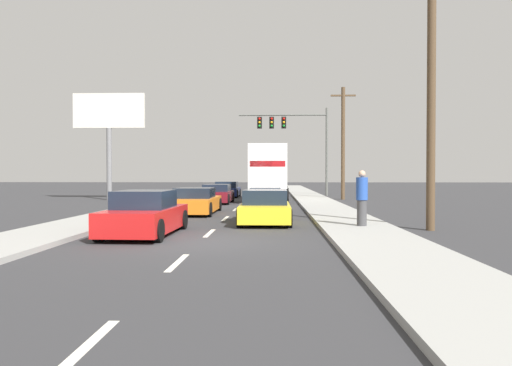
# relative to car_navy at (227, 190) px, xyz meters

# --- Properties ---
(ground_plane) EXTENTS (140.00, 140.00, 0.00)m
(ground_plane) POSITION_rel_car_navy_xyz_m (1.72, -0.36, -0.57)
(ground_plane) COLOR #333335
(sidewalk_right) EXTENTS (2.47, 80.00, 0.14)m
(sidewalk_right) POSITION_rel_car_navy_xyz_m (6.51, -5.36, -0.50)
(sidewalk_right) COLOR #9E9E99
(sidewalk_right) RESTS_ON ground_plane
(sidewalk_left) EXTENTS (2.47, 80.00, 0.14)m
(sidewalk_left) POSITION_rel_car_navy_xyz_m (-3.06, -5.36, -0.50)
(sidewalk_left) COLOR #9E9E99
(sidewalk_left) RESTS_ON ground_plane
(lane_markings) EXTENTS (0.14, 62.00, 0.01)m
(lane_markings) POSITION_rel_car_navy_xyz_m (1.72, -3.44, -0.57)
(lane_markings) COLOR silver
(lane_markings) RESTS_ON ground_plane
(car_navy) EXTENTS (1.99, 4.03, 1.25)m
(car_navy) POSITION_rel_car_navy_xyz_m (0.00, 0.00, 0.00)
(car_navy) COLOR #141E4C
(car_navy) RESTS_ON ground_plane
(car_maroon) EXTENTS (1.93, 4.35, 1.20)m
(car_maroon) POSITION_rel_car_navy_xyz_m (0.11, -7.91, -0.01)
(car_maroon) COLOR maroon
(car_maroon) RESTS_ON ground_plane
(car_orange) EXTENTS (2.02, 4.67, 1.21)m
(car_orange) POSITION_rel_car_navy_xyz_m (0.07, -16.07, -0.02)
(car_orange) COLOR orange
(car_orange) RESTS_ON ground_plane
(car_red) EXTENTS (1.94, 4.27, 1.35)m
(car_red) POSITION_rel_car_navy_xyz_m (-0.18, -23.93, 0.04)
(car_red) COLOR red
(car_red) RESTS_ON ground_plane
(box_truck) EXTENTS (2.71, 8.39, 3.72)m
(box_truck) POSITION_rel_car_navy_xyz_m (3.43, -5.33, 1.52)
(box_truck) COLOR white
(box_truck) RESTS_ON ground_plane
(car_black) EXTENTS (1.86, 4.49, 1.15)m
(car_black) POSITION_rel_car_navy_xyz_m (3.30, -13.79, -0.05)
(car_black) COLOR black
(car_black) RESTS_ON ground_plane
(car_yellow) EXTENTS (1.92, 4.04, 1.26)m
(car_yellow) POSITION_rel_car_navy_xyz_m (3.41, -20.37, -0.01)
(car_yellow) COLOR yellow
(car_yellow) RESTS_ON ground_plane
(traffic_signal_mast) EXTENTS (7.58, 0.69, 7.46)m
(traffic_signal_mast) POSITION_rel_car_navy_xyz_m (4.88, 2.60, 5.08)
(traffic_signal_mast) COLOR #595B56
(traffic_signal_mast) RESTS_ON ground_plane
(utility_pole_near) EXTENTS (1.80, 0.28, 9.26)m
(utility_pole_near) POSITION_rel_car_navy_xyz_m (8.87, -22.44, 4.19)
(utility_pole_near) COLOR brown
(utility_pole_near) RESTS_ON ground_plane
(utility_pole_mid) EXTENTS (1.80, 0.28, 8.14)m
(utility_pole_mid) POSITION_rel_car_navy_xyz_m (8.76, -3.25, 3.63)
(utility_pole_mid) COLOR brown
(utility_pole_mid) RESTS_ON ground_plane
(roadside_billboard) EXTENTS (5.12, 0.36, 7.58)m
(roadside_billboard) POSITION_rel_car_navy_xyz_m (-7.96, -4.60, 4.98)
(roadside_billboard) COLOR slate
(roadside_billboard) RESTS_ON ground_plane
(pedestrian_near_corner) EXTENTS (0.38, 0.38, 1.83)m
(pedestrian_near_corner) POSITION_rel_car_navy_xyz_m (6.65, -22.38, 0.49)
(pedestrian_near_corner) COLOR #3F3F42
(pedestrian_near_corner) RESTS_ON sidewalk_right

